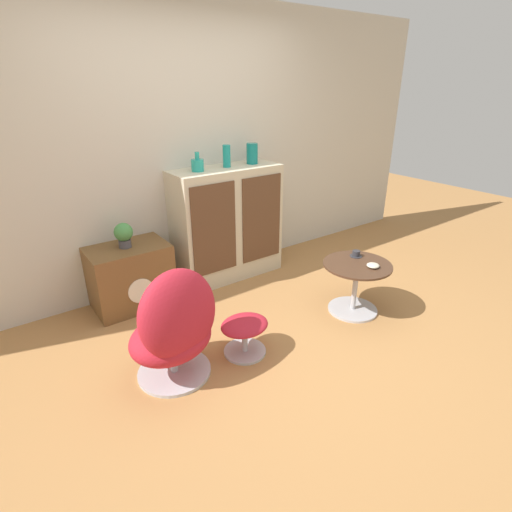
{
  "coord_description": "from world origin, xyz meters",
  "views": [
    {
      "loc": [
        -1.7,
        -1.92,
        1.9
      ],
      "look_at": [
        0.11,
        0.56,
        0.55
      ],
      "focal_mm": 28.0,
      "sensor_mm": 36.0,
      "label": 1
    }
  ],
  "objects_px": {
    "potted_plant": "(124,234)",
    "bowl": "(373,265)",
    "vase_inner_left": "(227,156)",
    "coffee_table": "(355,283)",
    "egg_chair": "(175,328)",
    "vase_leftmost": "(198,165)",
    "sideboard": "(227,224)",
    "vase_inner_right": "(252,154)",
    "ottoman": "(245,330)",
    "tv_console": "(131,276)",
    "teacup": "(356,254)"
  },
  "relations": [
    {
      "from": "tv_console",
      "to": "vase_inner_left",
      "type": "xyz_separation_m",
      "value": [
        1.06,
        0.02,
        0.96
      ]
    },
    {
      "from": "sideboard",
      "to": "ottoman",
      "type": "distance_m",
      "value": 1.41
    },
    {
      "from": "vase_leftmost",
      "to": "teacup",
      "type": "height_order",
      "value": "vase_leftmost"
    },
    {
      "from": "vase_inner_left",
      "to": "vase_inner_right",
      "type": "relative_size",
      "value": 1.05
    },
    {
      "from": "vase_leftmost",
      "to": "teacup",
      "type": "bearing_deg",
      "value": -51.85
    },
    {
      "from": "vase_inner_left",
      "to": "bowl",
      "type": "height_order",
      "value": "vase_inner_left"
    },
    {
      "from": "egg_chair",
      "to": "bowl",
      "type": "height_order",
      "value": "egg_chair"
    },
    {
      "from": "tv_console",
      "to": "potted_plant",
      "type": "xyz_separation_m",
      "value": [
        -0.01,
        0.0,
        0.41
      ]
    },
    {
      "from": "potted_plant",
      "to": "bowl",
      "type": "distance_m",
      "value": 2.14
    },
    {
      "from": "ottoman",
      "to": "potted_plant",
      "type": "distance_m",
      "value": 1.36
    },
    {
      "from": "sideboard",
      "to": "vase_inner_left",
      "type": "bearing_deg",
      "value": 12.65
    },
    {
      "from": "sideboard",
      "to": "vase_leftmost",
      "type": "distance_m",
      "value": 0.69
    },
    {
      "from": "tv_console",
      "to": "potted_plant",
      "type": "distance_m",
      "value": 0.41
    },
    {
      "from": "egg_chair",
      "to": "potted_plant",
      "type": "xyz_separation_m",
      "value": [
        0.09,
        1.14,
        0.29
      ]
    },
    {
      "from": "vase_leftmost",
      "to": "bowl",
      "type": "height_order",
      "value": "vase_leftmost"
    },
    {
      "from": "vase_inner_left",
      "to": "teacup",
      "type": "height_order",
      "value": "vase_inner_left"
    },
    {
      "from": "sideboard",
      "to": "bowl",
      "type": "xyz_separation_m",
      "value": [
        0.55,
        -1.4,
        -0.09
      ]
    },
    {
      "from": "tv_console",
      "to": "bowl",
      "type": "bearing_deg",
      "value": -40.99
    },
    {
      "from": "egg_chair",
      "to": "potted_plant",
      "type": "relative_size",
      "value": 3.85
    },
    {
      "from": "sideboard",
      "to": "bowl",
      "type": "distance_m",
      "value": 1.51
    },
    {
      "from": "coffee_table",
      "to": "vase_inner_right",
      "type": "bearing_deg",
      "value": 98.47
    },
    {
      "from": "coffee_table",
      "to": "teacup",
      "type": "height_order",
      "value": "teacup"
    },
    {
      "from": "egg_chair",
      "to": "teacup",
      "type": "xyz_separation_m",
      "value": [
        1.77,
        -0.01,
        0.08
      ]
    },
    {
      "from": "egg_chair",
      "to": "vase_inner_right",
      "type": "relative_size",
      "value": 4.23
    },
    {
      "from": "coffee_table",
      "to": "vase_inner_right",
      "type": "relative_size",
      "value": 2.93
    },
    {
      "from": "vase_leftmost",
      "to": "tv_console",
      "type": "bearing_deg",
      "value": -178.78
    },
    {
      "from": "tv_console",
      "to": "ottoman",
      "type": "relative_size",
      "value": 1.86
    },
    {
      "from": "tv_console",
      "to": "vase_inner_right",
      "type": "height_order",
      "value": "vase_inner_right"
    },
    {
      "from": "sideboard",
      "to": "vase_leftmost",
      "type": "xyz_separation_m",
      "value": [
        -0.3,
        0.0,
        0.63
      ]
    },
    {
      "from": "coffee_table",
      "to": "vase_inner_left",
      "type": "xyz_separation_m",
      "value": [
        -0.49,
        1.28,
        0.96
      ]
    },
    {
      "from": "ottoman",
      "to": "vase_inner_right",
      "type": "distance_m",
      "value": 1.85
    },
    {
      "from": "tv_console",
      "to": "sideboard",
      "type": "bearing_deg",
      "value": 0.66
    },
    {
      "from": "coffee_table",
      "to": "teacup",
      "type": "relative_size",
      "value": 5.4
    },
    {
      "from": "vase_leftmost",
      "to": "bowl",
      "type": "bearing_deg",
      "value": -58.78
    },
    {
      "from": "bowl",
      "to": "vase_inner_left",
      "type": "bearing_deg",
      "value": 110.91
    },
    {
      "from": "teacup",
      "to": "vase_leftmost",
      "type": "bearing_deg",
      "value": 128.15
    },
    {
      "from": "vase_inner_left",
      "to": "bowl",
      "type": "relative_size",
      "value": 1.99
    },
    {
      "from": "tv_console",
      "to": "vase_leftmost",
      "type": "relative_size",
      "value": 3.95
    },
    {
      "from": "teacup",
      "to": "tv_console",
      "type": "bearing_deg",
      "value": 145.33
    },
    {
      "from": "vase_leftmost",
      "to": "coffee_table",
      "type": "bearing_deg",
      "value": -57.91
    },
    {
      "from": "tv_console",
      "to": "bowl",
      "type": "relative_size",
      "value": 6.51
    },
    {
      "from": "vase_inner_right",
      "to": "potted_plant",
      "type": "height_order",
      "value": "vase_inner_right"
    },
    {
      "from": "sideboard",
      "to": "vase_inner_left",
      "type": "relative_size",
      "value": 5.42
    },
    {
      "from": "vase_leftmost",
      "to": "teacup",
      "type": "xyz_separation_m",
      "value": [
        0.92,
        -1.17,
        -0.71
      ]
    },
    {
      "from": "ottoman",
      "to": "vase_inner_left",
      "type": "distance_m",
      "value": 1.72
    },
    {
      "from": "ottoman",
      "to": "vase_inner_left",
      "type": "height_order",
      "value": "vase_inner_left"
    },
    {
      "from": "coffee_table",
      "to": "vase_inner_left",
      "type": "relative_size",
      "value": 2.79
    },
    {
      "from": "vase_inner_right",
      "to": "ottoman",
      "type": "bearing_deg",
      "value": -127.85
    },
    {
      "from": "coffee_table",
      "to": "potted_plant",
      "type": "height_order",
      "value": "potted_plant"
    },
    {
      "from": "vase_inner_right",
      "to": "vase_leftmost",
      "type": "bearing_deg",
      "value": 180.0
    }
  ]
}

